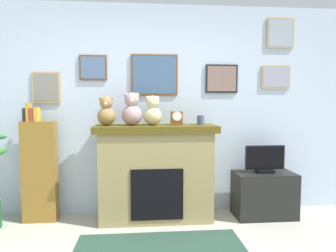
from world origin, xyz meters
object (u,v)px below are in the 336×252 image
teddy_bear_grey (132,111)px  bookshelf (39,169)px  tv_stand (264,194)px  teddy_bear_brown (106,112)px  mantel_clock (177,118)px  teddy_bear_tan (153,112)px  candle_jar (201,120)px  fireplace (156,172)px  television (265,160)px

teddy_bear_grey → bookshelf: bearing=176.4°
bookshelf → tv_stand: bearing=-2.1°
teddy_bear_brown → mantel_clock: bearing=-0.1°
teddy_bear_tan → teddy_bear_brown: bearing=180.0°
mantel_clock → teddy_bear_brown: size_ratio=0.48×
teddy_bear_brown → teddy_bear_tan: bearing=-0.0°
candle_jar → teddy_bear_tan: teddy_bear_tan is taller
bookshelf → fireplace: bearing=-2.1°
fireplace → tv_stand: (1.32, -0.05, -0.30)m
fireplace → teddy_bear_grey: teddy_bear_grey is taller
fireplace → bookshelf: bearing=177.9°
fireplace → teddy_bear_tan: 0.72m
candle_jar → teddy_bear_brown: size_ratio=0.34×
fireplace → tv_stand: bearing=-2.2°
teddy_bear_tan → tv_stand: bearing=-1.4°
teddy_bear_grey → teddy_bear_tan: size_ratio=1.10×
fireplace → bookshelf: bookshelf is taller
fireplace → mantel_clock: bearing=-4.5°
television → mantel_clock: bearing=178.2°
television → teddy_bear_brown: bearing=179.0°
bookshelf → candle_jar: bearing=-2.0°
mantel_clock → teddy_bear_grey: teddy_bear_grey is taller
television → teddy_bear_grey: (-1.60, 0.03, 0.60)m
tv_stand → mantel_clock: size_ratio=4.48×
teddy_bear_grey → tv_stand: bearing=-1.2°
tv_stand → teddy_bear_tan: teddy_bear_tan is taller
tv_stand → television: (-0.00, -0.00, 0.43)m
tv_stand → teddy_bear_grey: bearing=178.8°
tv_stand → teddy_bear_grey: teddy_bear_grey is taller
candle_jar → teddy_bear_brown: teddy_bear_brown is taller
candle_jar → mantel_clock: bearing=-179.7°
bookshelf → mantel_clock: bookshelf is taller
television → mantel_clock: 1.19m
candle_jar → teddy_bear_brown: (-1.10, -0.00, 0.09)m
teddy_bear_brown → teddy_bear_tan: 0.53m
mantel_clock → bookshelf: bearing=177.6°
bookshelf → tv_stand: bookshelf is taller
teddy_bear_grey → fireplace: bearing=3.7°
television → candle_jar: candle_jar is taller
tv_stand → television: 0.43m
television → teddy_bear_tan: teddy_bear_tan is taller
tv_stand → mantel_clock: 1.43m
tv_stand → teddy_bear_brown: teddy_bear_brown is taller
tv_stand → television: size_ratio=1.49×
tv_stand → mantel_clock: bearing=178.3°
bookshelf → teddy_bear_brown: (0.79, -0.07, 0.66)m
bookshelf → television: bookshelf is taller
mantel_clock → teddy_bear_brown: 0.82m
teddy_bear_brown → teddy_bear_tan: size_ratio=0.97×
television → mantel_clock: mantel_clock is taller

